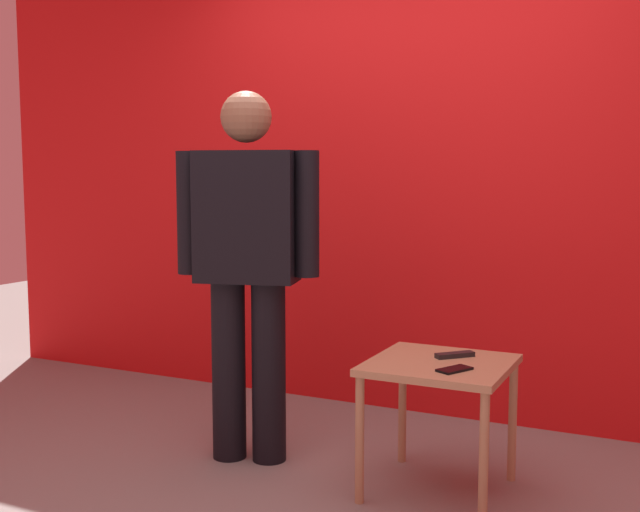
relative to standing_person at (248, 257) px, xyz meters
name	(u,v)px	position (x,y,z in m)	size (l,w,h in m)	color
back_wall_red	(421,118)	(0.45, 1.07, 0.68)	(5.79, 0.12, 3.23)	red
standing_person	(248,257)	(0.00, 0.00, 0.00)	(0.67, 0.33, 1.68)	black
side_table	(440,380)	(0.90, 0.02, -0.47)	(0.56, 0.56, 0.55)	tan
cell_phone	(454,369)	(1.00, -0.10, -0.39)	(0.07, 0.14, 0.01)	black
tv_remote	(455,355)	(0.93, 0.12, -0.38)	(0.04, 0.17, 0.02)	black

